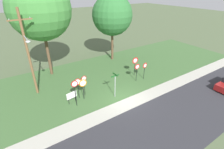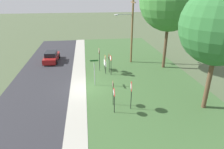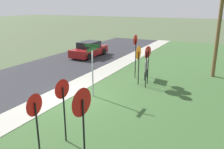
{
  "view_description": "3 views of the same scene",
  "coord_description": "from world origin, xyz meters",
  "px_view_note": "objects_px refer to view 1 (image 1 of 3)",
  "views": [
    {
      "loc": [
        -9.02,
        -11.26,
        10.53
      ],
      "look_at": [
        0.59,
        3.26,
        1.34
      ],
      "focal_mm": 27.09,
      "sensor_mm": 36.0,
      "label": 1
    },
    {
      "loc": [
        17.91,
        0.18,
        8.99
      ],
      "look_at": [
        0.51,
        2.58,
        1.59
      ],
      "focal_mm": 31.41,
      "sensor_mm": 36.0,
      "label": 2
    },
    {
      "loc": [
        9.29,
        7.01,
        4.69
      ],
      "look_at": [
        -0.87,
        1.91,
        1.29
      ],
      "focal_mm": 37.5,
      "sensor_mm": 36.0,
      "label": 3
    }
  ],
  "objects_px": {
    "stop_sign_near_left": "(83,85)",
    "stop_sign_near_right": "(78,84)",
    "stop_sign_far_center": "(84,82)",
    "utility_pole": "(28,52)",
    "oak_tree_left": "(40,9)",
    "notice_board": "(72,96)",
    "yield_sign_near_right": "(135,62)",
    "oak_tree_right": "(112,15)",
    "yield_sign_far_left": "(137,69)",
    "yield_sign_near_left": "(145,67)",
    "street_name_post": "(115,83)",
    "stop_sign_far_left": "(75,88)"
  },
  "relations": [
    {
      "from": "stop_sign_near_left",
      "to": "notice_board",
      "type": "distance_m",
      "value": 1.52
    },
    {
      "from": "utility_pole",
      "to": "oak_tree_right",
      "type": "height_order",
      "value": "oak_tree_right"
    },
    {
      "from": "yield_sign_far_left",
      "to": "stop_sign_far_center",
      "type": "bearing_deg",
      "value": -179.78
    },
    {
      "from": "oak_tree_left",
      "to": "stop_sign_near_right",
      "type": "bearing_deg",
      "value": -83.33
    },
    {
      "from": "street_name_post",
      "to": "utility_pole",
      "type": "distance_m",
      "value": 9.04
    },
    {
      "from": "stop_sign_far_center",
      "to": "yield_sign_near_left",
      "type": "distance_m",
      "value": 7.84
    },
    {
      "from": "yield_sign_near_left",
      "to": "oak_tree_left",
      "type": "bearing_deg",
      "value": 136.73
    },
    {
      "from": "yield_sign_near_right",
      "to": "oak_tree_right",
      "type": "height_order",
      "value": "oak_tree_right"
    },
    {
      "from": "yield_sign_near_right",
      "to": "yield_sign_far_left",
      "type": "xyz_separation_m",
      "value": [
        -0.85,
        -1.35,
        -0.16
      ]
    },
    {
      "from": "yield_sign_far_left",
      "to": "stop_sign_near_right",
      "type": "bearing_deg",
      "value": -178.19
    },
    {
      "from": "utility_pole",
      "to": "stop_sign_near_left",
      "type": "bearing_deg",
      "value": -45.18
    },
    {
      "from": "utility_pole",
      "to": "notice_board",
      "type": "bearing_deg",
      "value": -55.7
    },
    {
      "from": "stop_sign_near_left",
      "to": "stop_sign_far_center",
      "type": "bearing_deg",
      "value": 58.06
    },
    {
      "from": "stop_sign_near_left",
      "to": "oak_tree_left",
      "type": "relative_size",
      "value": 0.2
    },
    {
      "from": "oak_tree_left",
      "to": "notice_board",
      "type": "bearing_deg",
      "value": -90.56
    },
    {
      "from": "street_name_post",
      "to": "notice_board",
      "type": "bearing_deg",
      "value": 159.46
    },
    {
      "from": "yield_sign_near_left",
      "to": "oak_tree_right",
      "type": "height_order",
      "value": "oak_tree_right"
    },
    {
      "from": "yield_sign_near_right",
      "to": "stop_sign_near_left",
      "type": "bearing_deg",
      "value": -165.1
    },
    {
      "from": "stop_sign_far_left",
      "to": "stop_sign_far_center",
      "type": "height_order",
      "value": "stop_sign_far_left"
    },
    {
      "from": "oak_tree_left",
      "to": "street_name_post",
      "type": "bearing_deg",
      "value": -65.67
    },
    {
      "from": "stop_sign_near_right",
      "to": "yield_sign_near_right",
      "type": "xyz_separation_m",
      "value": [
        8.18,
        0.77,
        0.18
      ]
    },
    {
      "from": "stop_sign_near_left",
      "to": "yield_sign_near_right",
      "type": "distance_m",
      "value": 7.94
    },
    {
      "from": "yield_sign_near_right",
      "to": "utility_pole",
      "type": "relative_size",
      "value": 0.28
    },
    {
      "from": "yield_sign_far_left",
      "to": "notice_board",
      "type": "bearing_deg",
      "value": -175.05
    },
    {
      "from": "stop_sign_far_center",
      "to": "utility_pole",
      "type": "relative_size",
      "value": 0.27
    },
    {
      "from": "utility_pole",
      "to": "oak_tree_right",
      "type": "xyz_separation_m",
      "value": [
        12.2,
        3.62,
        1.96
      ]
    },
    {
      "from": "oak_tree_left",
      "to": "stop_sign_near_left",
      "type": "bearing_deg",
      "value": -81.25
    },
    {
      "from": "stop_sign_near_right",
      "to": "oak_tree_right",
      "type": "relative_size",
      "value": 0.24
    },
    {
      "from": "yield_sign_near_left",
      "to": "street_name_post",
      "type": "bearing_deg",
      "value": -170.38
    },
    {
      "from": "yield_sign_near_left",
      "to": "yield_sign_far_left",
      "type": "relative_size",
      "value": 0.95
    },
    {
      "from": "stop_sign_far_left",
      "to": "oak_tree_right",
      "type": "relative_size",
      "value": 0.29
    },
    {
      "from": "stop_sign_far_center",
      "to": "street_name_post",
      "type": "bearing_deg",
      "value": -48.09
    },
    {
      "from": "stop_sign_far_center",
      "to": "utility_pole",
      "type": "xyz_separation_m",
      "value": [
        -4.17,
        3.2,
        3.1
      ]
    },
    {
      "from": "yield_sign_near_left",
      "to": "yield_sign_near_right",
      "type": "relative_size",
      "value": 0.88
    },
    {
      "from": "stop_sign_near_left",
      "to": "stop_sign_far_left",
      "type": "relative_size",
      "value": 0.82
    },
    {
      "from": "stop_sign_near_left",
      "to": "stop_sign_near_right",
      "type": "bearing_deg",
      "value": 126.44
    },
    {
      "from": "stop_sign_far_center",
      "to": "oak_tree_right",
      "type": "xyz_separation_m",
      "value": [
        8.04,
        6.82,
        5.06
      ]
    },
    {
      "from": "stop_sign_far_center",
      "to": "stop_sign_near_right",
      "type": "bearing_deg",
      "value": -179.74
    },
    {
      "from": "yield_sign_near_left",
      "to": "yield_sign_near_right",
      "type": "height_order",
      "value": "yield_sign_near_right"
    },
    {
      "from": "stop_sign_near_left",
      "to": "stop_sign_near_right",
      "type": "distance_m",
      "value": 0.58
    },
    {
      "from": "yield_sign_near_left",
      "to": "notice_board",
      "type": "xyz_separation_m",
      "value": [
        -9.44,
        0.28,
        -0.78
      ]
    },
    {
      "from": "yield_sign_near_right",
      "to": "stop_sign_near_right",
      "type": "bearing_deg",
      "value": -168.75
    },
    {
      "from": "stop_sign_far_center",
      "to": "utility_pole",
      "type": "bearing_deg",
      "value": 132.9
    },
    {
      "from": "stop_sign_far_center",
      "to": "oak_tree_right",
      "type": "height_order",
      "value": "oak_tree_right"
    },
    {
      "from": "stop_sign_near_left",
      "to": "utility_pole",
      "type": "height_order",
      "value": "utility_pole"
    },
    {
      "from": "notice_board",
      "to": "stop_sign_near_right",
      "type": "bearing_deg",
      "value": 14.28
    },
    {
      "from": "yield_sign_near_right",
      "to": "yield_sign_far_left",
      "type": "bearing_deg",
      "value": -116.28
    },
    {
      "from": "stop_sign_far_left",
      "to": "notice_board",
      "type": "relative_size",
      "value": 2.27
    },
    {
      "from": "stop_sign_near_right",
      "to": "street_name_post",
      "type": "bearing_deg",
      "value": -19.44
    },
    {
      "from": "yield_sign_near_left",
      "to": "yield_sign_far_left",
      "type": "height_order",
      "value": "yield_sign_far_left"
    }
  ]
}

